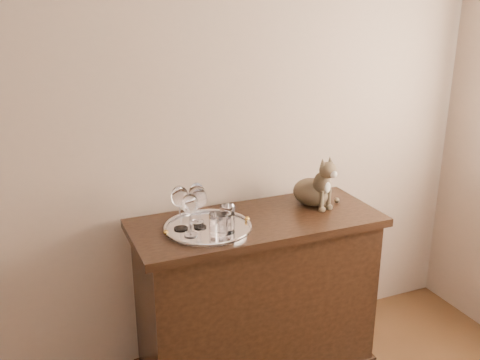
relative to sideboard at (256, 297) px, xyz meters
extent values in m
cube|color=tan|center=(-0.60, 0.31, 0.93)|extent=(4.00, 0.10, 2.70)
cylinder|color=silver|center=(-0.26, -0.02, 0.43)|extent=(0.40, 0.40, 0.01)
cylinder|color=white|center=(-0.20, -0.10, 0.48)|extent=(0.08, 0.08, 0.09)
cylinder|color=white|center=(-0.23, -0.10, 0.48)|extent=(0.08, 0.08, 0.09)
cylinder|color=white|center=(-0.15, 0.01, 0.47)|extent=(0.07, 0.07, 0.08)
camera|label=1|loc=(-0.98, -2.13, 1.42)|focal=40.00mm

